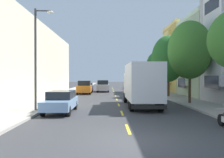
{
  "coord_description": "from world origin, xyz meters",
  "views": [
    {
      "loc": [
        -0.94,
        -9.38,
        2.48
      ],
      "look_at": [
        -0.47,
        20.11,
        2.22
      ],
      "focal_mm": 38.5,
      "sensor_mm": 36.0,
      "label": 1
    }
  ],
  "objects_px": {
    "street_lamp": "(38,52)",
    "parked_wagon_sky": "(61,101)",
    "street_tree_second": "(190,50)",
    "parked_sedan_navy": "(88,87)",
    "street_tree_farthest": "(156,65)",
    "moving_silver_sedan": "(103,86)",
    "delivery_box_truck": "(141,83)",
    "parked_wagon_red": "(131,84)",
    "parked_hatchback_white": "(145,89)",
    "street_tree_third": "(168,59)",
    "parked_suv_burgundy": "(134,84)",
    "parked_suv_orange": "(85,87)"
  },
  "relations": [
    {
      "from": "street_tree_farthest",
      "to": "parked_wagon_red",
      "type": "height_order",
      "value": "street_tree_farthest"
    },
    {
      "from": "parked_sedan_navy",
      "to": "parked_wagon_red",
      "type": "relative_size",
      "value": 0.97
    },
    {
      "from": "street_lamp",
      "to": "parked_suv_orange",
      "type": "distance_m",
      "value": 18.3
    },
    {
      "from": "parked_hatchback_white",
      "to": "parked_wagon_red",
      "type": "distance_m",
      "value": 19.14
    },
    {
      "from": "parked_suv_burgundy",
      "to": "moving_silver_sedan",
      "type": "relative_size",
      "value": 1.01
    },
    {
      "from": "street_tree_third",
      "to": "parked_suv_burgundy",
      "type": "relative_size",
      "value": 1.53
    },
    {
      "from": "delivery_box_truck",
      "to": "parked_hatchback_white",
      "type": "xyz_separation_m",
      "value": [
        2.63,
        15.17,
        -1.22
      ]
    },
    {
      "from": "street_tree_farthest",
      "to": "moving_silver_sedan",
      "type": "height_order",
      "value": "street_tree_farthest"
    },
    {
      "from": "parked_suv_orange",
      "to": "parked_suv_burgundy",
      "type": "relative_size",
      "value": 1.0
    },
    {
      "from": "parked_wagon_red",
      "to": "delivery_box_truck",
      "type": "bearing_deg",
      "value": -94.09
    },
    {
      "from": "parked_suv_orange",
      "to": "parked_wagon_red",
      "type": "relative_size",
      "value": 1.03
    },
    {
      "from": "parked_sedan_navy",
      "to": "street_tree_second",
      "type": "bearing_deg",
      "value": -61.57
    },
    {
      "from": "parked_hatchback_white",
      "to": "parked_sedan_navy",
      "type": "bearing_deg",
      "value": 143.27
    },
    {
      "from": "street_tree_farthest",
      "to": "parked_wagon_sky",
      "type": "height_order",
      "value": "street_tree_farthest"
    },
    {
      "from": "street_lamp",
      "to": "parked_suv_orange",
      "type": "relative_size",
      "value": 1.48
    },
    {
      "from": "delivery_box_truck",
      "to": "moving_silver_sedan",
      "type": "height_order",
      "value": "delivery_box_truck"
    },
    {
      "from": "street_lamp",
      "to": "parked_sedan_navy",
      "type": "height_order",
      "value": "street_lamp"
    },
    {
      "from": "parked_hatchback_white",
      "to": "street_tree_second",
      "type": "bearing_deg",
      "value": -81.67
    },
    {
      "from": "street_tree_second",
      "to": "parked_suv_orange",
      "type": "bearing_deg",
      "value": 128.53
    },
    {
      "from": "parked_suv_orange",
      "to": "parked_wagon_red",
      "type": "xyz_separation_m",
      "value": [
        8.64,
        19.06,
        -0.18
      ]
    },
    {
      "from": "street_tree_farthest",
      "to": "parked_sedan_navy",
      "type": "xyz_separation_m",
      "value": [
        -10.89,
        4.76,
        -3.64
      ]
    },
    {
      "from": "street_lamp",
      "to": "parked_wagon_sky",
      "type": "xyz_separation_m",
      "value": [
        1.71,
        -0.3,
        -3.47
      ]
    },
    {
      "from": "street_lamp",
      "to": "parked_suv_orange",
      "type": "xyz_separation_m",
      "value": [
        1.57,
        17.93,
        -3.29
      ]
    },
    {
      "from": "street_tree_farthest",
      "to": "parked_suv_orange",
      "type": "xyz_separation_m",
      "value": [
        -10.78,
        -1.81,
        -3.4
      ]
    },
    {
      "from": "street_tree_second",
      "to": "parked_sedan_navy",
      "type": "bearing_deg",
      "value": 118.43
    },
    {
      "from": "street_lamp",
      "to": "parked_wagon_sky",
      "type": "distance_m",
      "value": 3.88
    },
    {
      "from": "delivery_box_truck",
      "to": "parked_hatchback_white",
      "type": "relative_size",
      "value": 1.98
    },
    {
      "from": "street_tree_second",
      "to": "parked_sedan_navy",
      "type": "xyz_separation_m",
      "value": [
        -10.89,
        20.12,
        -4.16
      ]
    },
    {
      "from": "parked_suv_burgundy",
      "to": "street_tree_farthest",
      "type": "bearing_deg",
      "value": -79.89
    },
    {
      "from": "parked_suv_burgundy",
      "to": "parked_hatchback_white",
      "type": "distance_m",
      "value": 13.68
    },
    {
      "from": "street_tree_third",
      "to": "parked_hatchback_white",
      "type": "bearing_deg",
      "value": 108.81
    },
    {
      "from": "delivery_box_truck",
      "to": "parked_suv_orange",
      "type": "distance_m",
      "value": 16.48
    },
    {
      "from": "parked_suv_burgundy",
      "to": "parked_hatchback_white",
      "type": "height_order",
      "value": "parked_suv_burgundy"
    },
    {
      "from": "street_tree_third",
      "to": "moving_silver_sedan",
      "type": "relative_size",
      "value": 1.54
    },
    {
      "from": "street_tree_second",
      "to": "street_lamp",
      "type": "height_order",
      "value": "street_tree_second"
    },
    {
      "from": "street_tree_second",
      "to": "street_tree_farthest",
      "type": "relative_size",
      "value": 1.2
    },
    {
      "from": "delivery_box_truck",
      "to": "parked_wagon_red",
      "type": "xyz_separation_m",
      "value": [
        2.45,
        34.3,
        -1.18
      ]
    },
    {
      "from": "parked_suv_orange",
      "to": "moving_silver_sedan",
      "type": "bearing_deg",
      "value": 61.94
    },
    {
      "from": "parked_suv_burgundy",
      "to": "parked_wagon_sky",
      "type": "distance_m",
      "value": 32.95
    },
    {
      "from": "parked_sedan_navy",
      "to": "parked_wagon_sky",
      "type": "bearing_deg",
      "value": -89.42
    },
    {
      "from": "parked_sedan_navy",
      "to": "street_lamp",
      "type": "bearing_deg",
      "value": -93.41
    },
    {
      "from": "delivery_box_truck",
      "to": "parked_suv_burgundy",
      "type": "distance_m",
      "value": 28.97
    },
    {
      "from": "street_tree_second",
      "to": "parked_hatchback_white",
      "type": "xyz_separation_m",
      "value": [
        -1.97,
        13.46,
        -4.15
      ]
    },
    {
      "from": "parked_sedan_navy",
      "to": "parked_wagon_sky",
      "type": "distance_m",
      "value": 24.81
    },
    {
      "from": "street_lamp",
      "to": "parked_hatchback_white",
      "type": "xyz_separation_m",
      "value": [
        10.38,
        17.85,
        -3.52
      ]
    },
    {
      "from": "parked_suv_burgundy",
      "to": "street_tree_third",
      "type": "bearing_deg",
      "value": -83.84
    },
    {
      "from": "parked_suv_orange",
      "to": "parked_wagon_sky",
      "type": "bearing_deg",
      "value": -89.56
    },
    {
      "from": "street_tree_second",
      "to": "street_tree_farthest",
      "type": "bearing_deg",
      "value": 90.0
    },
    {
      "from": "street_lamp",
      "to": "delivery_box_truck",
      "type": "xyz_separation_m",
      "value": [
        7.76,
        2.68,
        -2.3
      ]
    },
    {
      "from": "delivery_box_truck",
      "to": "parked_suv_burgundy",
      "type": "relative_size",
      "value": 1.65
    }
  ]
}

